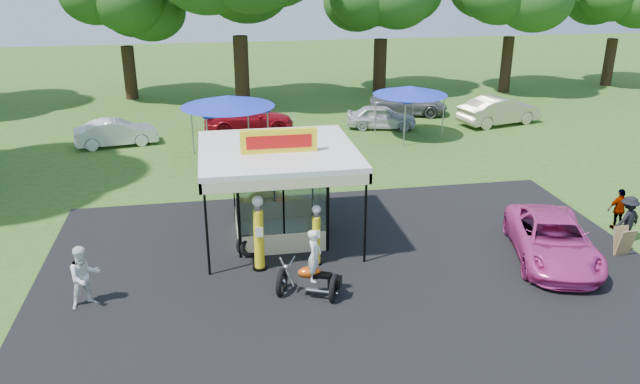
# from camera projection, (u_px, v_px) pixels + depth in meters

# --- Properties ---
(ground) EXTENTS (120.00, 120.00, 0.00)m
(ground) POSITION_uv_depth(u_px,v_px,m) (366.00, 302.00, 18.52)
(ground) COLOR #31551A
(ground) RESTS_ON ground
(asphalt_apron) EXTENTS (20.00, 14.00, 0.04)m
(asphalt_apron) POSITION_uv_depth(u_px,v_px,m) (351.00, 270.00, 20.35)
(asphalt_apron) COLOR black
(asphalt_apron) RESTS_ON ground
(gas_station_kiosk) EXTENTS (5.40, 5.40, 4.18)m
(gas_station_kiosk) POSITION_uv_depth(u_px,v_px,m) (278.00, 191.00, 22.15)
(gas_station_kiosk) COLOR white
(gas_station_kiosk) RESTS_ON ground
(gas_pump_left) EXTENTS (0.48, 0.48, 2.58)m
(gas_pump_left) POSITION_uv_depth(u_px,v_px,m) (259.00, 235.00, 19.96)
(gas_pump_left) COLOR black
(gas_pump_left) RESTS_ON ground
(gas_pump_right) EXTENTS (0.40, 0.40, 2.13)m
(gas_pump_right) POSITION_uv_depth(u_px,v_px,m) (316.00, 237.00, 20.37)
(gas_pump_right) COLOR black
(gas_pump_right) RESTS_ON ground
(motorcycle) EXTENTS (2.01, 1.52, 2.28)m
(motorcycle) POSITION_uv_depth(u_px,v_px,m) (312.00, 271.00, 18.46)
(motorcycle) COLOR black
(motorcycle) RESTS_ON ground
(spare_tires) EXTENTS (0.95, 0.74, 0.77)m
(spare_tires) POSITION_uv_depth(u_px,v_px,m) (248.00, 246.00, 21.19)
(spare_tires) COLOR black
(spare_tires) RESTS_ON ground
(a_frame_sign) EXTENTS (0.58, 0.53, 1.01)m
(a_frame_sign) POSITION_uv_depth(u_px,v_px,m) (623.00, 242.00, 21.19)
(a_frame_sign) COLOR #593819
(a_frame_sign) RESTS_ON ground
(kiosk_car) EXTENTS (2.82, 1.13, 0.96)m
(kiosk_car) POSITION_uv_depth(u_px,v_px,m) (273.00, 202.00, 24.64)
(kiosk_car) COLOR yellow
(kiosk_car) RESTS_ON ground
(pink_sedan) EXTENTS (3.80, 5.74, 1.47)m
(pink_sedan) POSITION_uv_depth(u_px,v_px,m) (553.00, 240.00, 20.83)
(pink_sedan) COLOR #D23991
(pink_sedan) RESTS_ON ground
(spectator_west) EXTENTS (1.15, 1.07, 1.90)m
(spectator_west) POSITION_uv_depth(u_px,v_px,m) (84.00, 277.00, 17.99)
(spectator_west) COLOR white
(spectator_west) RESTS_ON ground
(spectator_east_a) EXTENTS (1.25, 0.93, 1.72)m
(spectator_east_a) POSITION_uv_depth(u_px,v_px,m) (628.00, 219.00, 22.11)
(spectator_east_a) COLOR black
(spectator_east_a) RESTS_ON ground
(spectator_east_b) EXTENTS (0.94, 0.42, 1.58)m
(spectator_east_b) POSITION_uv_depth(u_px,v_px,m) (620.00, 209.00, 23.17)
(spectator_east_b) COLOR gray
(spectator_east_b) RESTS_ON ground
(bg_car_a) EXTENTS (4.49, 2.27, 1.41)m
(bg_car_a) POSITION_uv_depth(u_px,v_px,m) (116.00, 133.00, 33.42)
(bg_car_a) COLOR silver
(bg_car_a) RESTS_ON ground
(bg_car_b) EXTENTS (5.16, 2.11, 1.50)m
(bg_car_b) POSITION_uv_depth(u_px,v_px,m) (249.00, 119.00, 36.15)
(bg_car_b) COLOR #A20C17
(bg_car_b) RESTS_ON ground
(bg_car_c) EXTENTS (4.33, 2.53, 1.38)m
(bg_car_c) POSITION_uv_depth(u_px,v_px,m) (381.00, 117.00, 36.76)
(bg_car_c) COLOR silver
(bg_car_c) RESTS_ON ground
(bg_car_d) EXTENTS (5.39, 3.68, 1.37)m
(bg_car_d) POSITION_uv_depth(u_px,v_px,m) (408.00, 104.00, 40.06)
(bg_car_d) COLOR #565658
(bg_car_d) RESTS_ON ground
(bg_car_e) EXTENTS (5.37, 3.00, 1.68)m
(bg_car_e) POSITION_uv_depth(u_px,v_px,m) (499.00, 111.00, 37.58)
(bg_car_e) COLOR #C4BA96
(bg_car_e) RESTS_ON ground
(tent_west) EXTENTS (4.61, 4.61, 3.22)m
(tent_west) POSITION_uv_depth(u_px,v_px,m) (228.00, 102.00, 30.49)
(tent_west) COLOR gray
(tent_west) RESTS_ON ground
(tent_east) EXTENTS (4.13, 4.13, 2.89)m
(tent_east) POSITION_uv_depth(u_px,v_px,m) (410.00, 91.00, 34.37)
(tent_east) COLOR gray
(tent_east) RESTS_ON ground
(oak_far_b) EXTENTS (8.58, 8.58, 10.24)m
(oak_far_b) POSITION_uv_depth(u_px,v_px,m) (122.00, 4.00, 42.25)
(oak_far_b) COLOR black
(oak_far_b) RESTS_ON ground
(oak_far_f) EXTENTS (8.13, 8.13, 9.80)m
(oak_far_f) POSITION_uv_depth(u_px,v_px,m) (619.00, 2.00, 46.94)
(oak_far_f) COLOR black
(oak_far_f) RESTS_ON ground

